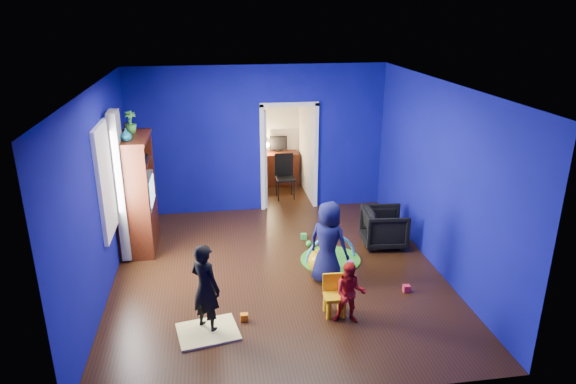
{
  "coord_description": "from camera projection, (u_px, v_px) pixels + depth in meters",
  "views": [
    {
      "loc": [
        -0.91,
        -7.02,
        3.92
      ],
      "look_at": [
        0.22,
        0.4,
        1.2
      ],
      "focal_mm": 32.0,
      "sensor_mm": 36.0,
      "label": 1
    }
  ],
  "objects": [
    {
      "name": "wall_left",
      "position": [
        100.0,
        195.0,
        7.14
      ],
      "size": [
        0.02,
        5.5,
        2.9
      ],
      "primitive_type": "cube",
      "color": "navy",
      "rests_on": "floor"
    },
    {
      "name": "toy_0",
      "position": [
        407.0,
        288.0,
        7.47
      ],
      "size": [
        0.1,
        0.08,
        0.1
      ],
      "primitive_type": "cube",
      "color": "#FC2A3F",
      "rests_on": "floor"
    },
    {
      "name": "alcove",
      "position": [
        283.0,
        138.0,
        11.02
      ],
      "size": [
        1.0,
        1.75,
        2.5
      ],
      "primitive_type": null,
      "color": "silver",
      "rests_on": "floor"
    },
    {
      "name": "floor",
      "position": [
        278.0,
        273.0,
        7.99
      ],
      "size": [
        5.0,
        5.5,
        0.01
      ],
      "primitive_type": "cube",
      "color": "black",
      "rests_on": "ground"
    },
    {
      "name": "yellow_blanket",
      "position": [
        208.0,
        332.0,
        6.54
      ],
      "size": [
        0.85,
        0.73,
        0.03
      ],
      "primitive_type": "cube",
      "rotation": [
        0.0,
        0.0,
        0.18
      ],
      "color": "#F2E07A",
      "rests_on": "floor"
    },
    {
      "name": "child_black",
      "position": [
        205.0,
        288.0,
        6.43
      ],
      "size": [
        0.51,
        0.51,
        1.19
      ],
      "primitive_type": "imported",
      "rotation": [
        0.0,
        0.0,
        2.39
      ],
      "color": "black",
      "rests_on": "floor"
    },
    {
      "name": "window_left",
      "position": [
        105.0,
        180.0,
        7.44
      ],
      "size": [
        0.03,
        0.95,
        1.55
      ],
      "primitive_type": "cube",
      "color": "white",
      "rests_on": "wall_left"
    },
    {
      "name": "doorway",
      "position": [
        289.0,
        158.0,
        10.28
      ],
      "size": [
        1.16,
        0.1,
        2.1
      ],
      "primitive_type": "cube",
      "color": "white",
      "rests_on": "floor"
    },
    {
      "name": "toddler_red",
      "position": [
        350.0,
        293.0,
        6.64
      ],
      "size": [
        0.48,
        0.41,
        0.85
      ],
      "primitive_type": "imported",
      "rotation": [
        0.0,
        0.0,
        -0.24
      ],
      "color": "red",
      "rests_on": "floor"
    },
    {
      "name": "curtain",
      "position": [
        121.0,
        187.0,
        8.07
      ],
      "size": [
        0.14,
        0.42,
        2.4
      ],
      "primitive_type": "cube",
      "color": "slate",
      "rests_on": "floor"
    },
    {
      "name": "potted_plant",
      "position": [
        130.0,
        122.0,
        8.36
      ],
      "size": [
        0.25,
        0.25,
        0.36
      ],
      "primitive_type": "imported",
      "rotation": [
        0.0,
        0.0,
        0.31
      ],
      "color": "green",
      "rests_on": "tv_armoire"
    },
    {
      "name": "wall_front",
      "position": [
        315.0,
        279.0,
        4.94
      ],
      "size": [
        5.0,
        0.02,
        2.9
      ],
      "primitive_type": "cube",
      "color": "navy",
      "rests_on": "floor"
    },
    {
      "name": "crt_tv",
      "position": [
        138.0,
        191.0,
        8.54
      ],
      "size": [
        0.46,
        0.7,
        0.54
      ],
      "primitive_type": "cube",
      "color": "silver",
      "rests_on": "tv_armoire"
    },
    {
      "name": "folding_chair",
      "position": [
        285.0,
        178.0,
        10.99
      ],
      "size": [
        0.4,
        0.4,
        0.92
      ],
      "primitive_type": "cube",
      "color": "black",
      "rests_on": "floor"
    },
    {
      "name": "ceiling",
      "position": [
        277.0,
        86.0,
        7.0
      ],
      "size": [
        5.0,
        5.5,
        0.01
      ],
      "primitive_type": "cube",
      "color": "white",
      "rests_on": "wall_back"
    },
    {
      "name": "kid_chair",
      "position": [
        335.0,
        298.0,
        6.86
      ],
      "size": [
        0.29,
        0.29,
        0.5
      ],
      "primitive_type": "cube",
      "rotation": [
        0.0,
        0.0,
        -0.05
      ],
      "color": "yellow",
      "rests_on": "floor"
    },
    {
      "name": "hopper_ball",
      "position": [
        321.0,
        262.0,
        7.94
      ],
      "size": [
        0.4,
        0.4,
        0.4
      ],
      "primitive_type": "sphere",
      "color": "yellow",
      "rests_on": "floor"
    },
    {
      "name": "book_shelf",
      "position": [
        278.0,
        97.0,
        11.45
      ],
      "size": [
        0.88,
        0.24,
        0.04
      ],
      "primitive_type": "cube",
      "color": "white",
      "rests_on": "study_desk"
    },
    {
      "name": "toy_arch",
      "position": [
        330.0,
        259.0,
        8.4
      ],
      "size": [
        0.87,
        0.16,
        0.87
      ],
      "primitive_type": "torus",
      "rotation": [
        1.57,
        0.0,
        0.13
      ],
      "color": "#3F8CD8",
      "rests_on": "floor"
    },
    {
      "name": "vase",
      "position": [
        126.0,
        135.0,
        7.9
      ],
      "size": [
        0.22,
        0.22,
        0.19
      ],
      "primitive_type": "imported",
      "rotation": [
        0.0,
        0.0,
        -0.26
      ],
      "color": "#0D5568",
      "rests_on": "tv_armoire"
    },
    {
      "name": "child_navy",
      "position": [
        328.0,
        243.0,
        7.56
      ],
      "size": [
        0.74,
        0.71,
        1.27
      ],
      "primitive_type": "imported",
      "rotation": [
        0.0,
        0.0,
        2.43
      ],
      "color": "#0E1134",
      "rests_on": "floor"
    },
    {
      "name": "toy_1",
      "position": [
        365.0,
        236.0,
        9.15
      ],
      "size": [
        0.11,
        0.11,
        0.11
      ],
      "primitive_type": "sphere",
      "color": "#2891E5",
      "rests_on": "floor"
    },
    {
      "name": "study_desk",
      "position": [
        279.0,
        168.0,
        11.91
      ],
      "size": [
        0.88,
        0.44,
        0.75
      ],
      "primitive_type": "cube",
      "color": "#3D140A",
      "rests_on": "floor"
    },
    {
      "name": "toy_2",
      "position": [
        244.0,
        317.0,
        6.78
      ],
      "size": [
        0.1,
        0.08,
        0.1
      ],
      "primitive_type": "cube",
      "color": "orange",
      "rests_on": "floor"
    },
    {
      "name": "toy_4",
      "position": [
        350.0,
        264.0,
        8.18
      ],
      "size": [
        0.1,
        0.08,
        0.1
      ],
      "primitive_type": "cube",
      "color": "#B845AD",
      "rests_on": "floor"
    },
    {
      "name": "armchair",
      "position": [
        384.0,
        227.0,
        8.84
      ],
      "size": [
        0.79,
        0.77,
        0.66
      ],
      "primitive_type": "imported",
      "rotation": [
        0.0,
        0.0,
        1.48
      ],
      "color": "black",
      "rests_on": "floor"
    },
    {
      "name": "tv_armoire",
      "position": [
        136.0,
        194.0,
        8.55
      ],
      "size": [
        0.58,
        1.14,
        1.96
      ],
      "primitive_type": "cube",
      "color": "#3A1809",
      "rests_on": "floor"
    },
    {
      "name": "wall_back",
      "position": [
        259.0,
        140.0,
        10.05
      ],
      "size": [
        5.0,
        0.02,
        2.9
      ],
      "primitive_type": "cube",
      "color": "navy",
      "rests_on": "floor"
    },
    {
      "name": "play_mat",
      "position": [
        330.0,
        260.0,
        8.4
      ],
      "size": [
        0.98,
        0.98,
        0.03
      ],
      "primitive_type": "cylinder",
      "color": "green",
      "rests_on": "floor"
    },
    {
      "name": "toy_5",
      "position": [
        304.0,
        236.0,
        9.17
      ],
      "size": [
        0.1,
        0.08,
        0.1
      ],
      "primitive_type": "cube",
      "color": "green",
      "rests_on": "floor"
    },
    {
      "name": "desk_lamp",
      "position": [
        267.0,
        145.0,
        11.74
      ],
      "size": [
        0.14,
        0.14,
        0.14
      ],
      "primitive_type": "sphere",
      "color": "#FFD88C",
      "rests_on": "study_desk"
    },
    {
      "name": "wall_right",
      "position": [
        439.0,
        178.0,
        7.85
      ],
      "size": [
        0.02,
        5.5,
        2.9
      ],
      "primitive_type": "cube",
      "color": "navy",
      "rests_on": "floor"
    },
    {
      "name": "desk_monitor",
      "position": [
        278.0,
        143.0,
        11.83
      ],
      "size": [
        0.4,
        0.05,
        0.32
      ],
      "primitive_type": "cube",
      "color": "black",
      "rests_on": "study_desk"
    },
    {
      "name": "toy_3",
      "position": [
        309.0,
        243.0,
        8.89
      ],
      "size": [
        0.11,
        0.11,
        0.11
      ],
      "primitive_type": "sphere",
      "color": "green",
      "rests_on": "floor"
    }
  ]
}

